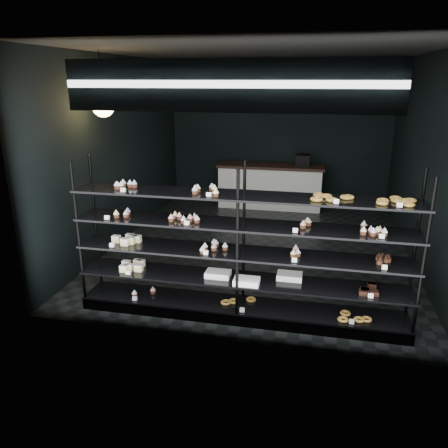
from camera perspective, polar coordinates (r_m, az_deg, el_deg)
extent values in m
cube|color=black|center=(7.77, 4.66, -2.80)|extent=(5.00, 6.00, 0.01)
cube|color=black|center=(7.25, 5.36, 21.40)|extent=(5.00, 6.00, 0.01)
cube|color=black|center=(10.30, 7.16, 11.55)|extent=(5.00, 0.01, 3.20)
cube|color=black|center=(4.45, 0.04, 2.63)|extent=(5.00, 0.01, 3.20)
cube|color=black|center=(8.04, -13.22, 9.30)|extent=(0.01, 6.00, 3.20)
cube|color=black|center=(7.46, 24.55, 7.45)|extent=(0.01, 6.00, 3.20)
cube|color=black|center=(5.54, 2.08, -11.37)|extent=(4.00, 0.50, 0.12)
cylinder|color=black|center=(5.61, -18.46, -1.55)|extent=(0.04, 0.04, 1.85)
cylinder|color=black|center=(5.97, -16.38, -0.15)|extent=(0.04, 0.04, 1.85)
cylinder|color=black|center=(4.94, 1.75, -3.27)|extent=(0.04, 0.04, 1.85)
cylinder|color=black|center=(5.35, 2.60, -1.56)|extent=(0.04, 0.04, 1.85)
cylinder|color=black|center=(5.01, 24.59, -4.72)|extent=(0.04, 0.04, 1.85)
cylinder|color=black|center=(5.41, 23.68, -2.93)|extent=(0.04, 0.04, 1.85)
cube|color=black|center=(5.49, 2.09, -10.55)|extent=(4.00, 0.50, 0.03)
cube|color=black|center=(5.33, 2.13, -7.26)|extent=(4.00, 0.50, 0.02)
cube|color=black|center=(5.19, 2.18, -3.78)|extent=(4.00, 0.50, 0.02)
cube|color=black|center=(5.07, 2.22, -0.11)|extent=(4.00, 0.50, 0.02)
cube|color=black|center=(4.97, 2.27, 3.72)|extent=(4.00, 0.50, 0.02)
cube|color=white|center=(5.21, -13.43, 4.34)|extent=(0.06, 0.04, 0.06)
cube|color=white|center=(4.87, -2.50, 3.85)|extent=(0.06, 0.04, 0.06)
cube|color=white|center=(4.72, 13.88, 2.87)|extent=(0.06, 0.04, 0.06)
cube|color=white|center=(4.79, 21.49, 2.32)|extent=(0.06, 0.04, 0.06)
cube|color=white|center=(5.39, -15.01, 0.80)|extent=(0.06, 0.04, 0.06)
cube|color=white|center=(5.04, -5.37, 0.14)|extent=(0.05, 0.04, 0.06)
cube|color=white|center=(4.83, 8.89, -0.83)|extent=(0.05, 0.04, 0.06)
cube|color=white|center=(4.87, 19.41, -1.52)|extent=(0.06, 0.04, 0.06)
cube|color=white|center=(5.47, -14.08, -2.74)|extent=(0.06, 0.04, 0.06)
cube|color=white|center=(5.08, -1.96, -3.83)|extent=(0.06, 0.04, 0.06)
cube|color=white|center=(4.95, 9.05, -4.68)|extent=(0.05, 0.04, 0.06)
cube|color=white|center=(5.01, 20.10, -5.35)|extent=(0.06, 0.04, 0.06)
cube|color=white|center=(5.56, -12.82, -6.20)|extent=(0.06, 0.04, 0.06)
cube|color=white|center=(5.14, 18.47, -8.87)|extent=(0.06, 0.04, 0.06)
cube|color=white|center=(5.65, -11.11, -9.60)|extent=(0.06, 0.04, 0.06)
cube|color=white|center=(5.31, 2.48, -11.19)|extent=(0.05, 0.04, 0.06)
cube|color=white|center=(5.28, 15.82, -12.14)|extent=(0.06, 0.04, 0.06)
cube|color=#0E1046|center=(4.36, 0.28, 17.63)|extent=(3.20, 0.04, 0.45)
cube|color=white|center=(4.34, 0.22, 17.62)|extent=(3.30, 0.02, 0.50)
cylinder|color=black|center=(6.62, -15.87, 18.50)|extent=(0.01, 0.01, 0.57)
sphere|color=#FFB559|center=(6.63, -15.53, 14.67)|extent=(0.32, 0.32, 0.32)
cube|color=silver|center=(10.02, 6.03, 4.77)|extent=(2.28, 0.60, 0.92)
cube|color=black|center=(9.91, 6.12, 7.52)|extent=(2.37, 0.65, 0.06)
cube|color=black|center=(9.84, 10.25, 8.17)|extent=(0.30, 0.30, 0.25)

